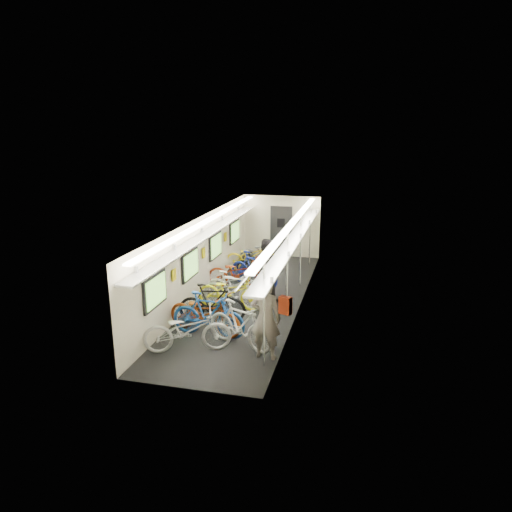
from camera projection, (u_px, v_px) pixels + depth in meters
The scene contains 17 objects.
train_car_shell at pixel (244, 239), 13.80m from camera, with size 10.00×10.00×10.00m.
bicycle_0 at pixel (187, 330), 10.16m from camera, with size 0.68×1.96×1.03m, color #B0AEB3.
bicycle_1 at pixel (208, 315), 10.90m from camera, with size 0.53×1.86×1.12m, color #1A4B9F.
bicycle_2 at pixel (205, 313), 11.08m from camera, with size 0.70×2.00×1.05m, color #8E370F.
bicycle_3 at pixel (212, 303), 11.73m from camera, with size 0.49×1.74×1.05m, color black.
bicycle_4 at pixel (230, 292), 12.65m from camera, with size 0.66×1.89×0.99m, color yellow.
bicycle_5 at pixel (232, 289), 12.74m from camera, with size 0.49×1.75×1.05m, color silver.
bicycle_6 at pixel (236, 283), 13.46m from camera, with size 0.61×1.74×0.92m, color #BCBAC0.
bicycle_7 at pixel (254, 269), 14.49m from camera, with size 0.53×1.87×1.12m, color navy.
bicycle_8 at pixel (238, 274), 14.17m from camera, with size 0.69×1.99×1.05m, color maroon.
bicycle_9 at pixel (256, 266), 15.04m from camera, with size 0.45×1.61×0.97m, color black.
bicycle_10 at pixel (251, 256), 16.32m from camera, with size 0.64×1.83×0.96m, color yellow.
bicycle_11 at pixel (240, 325), 10.36m from camera, with size 0.51×1.82×1.09m, color #BDBDBF.
bicycle_12 at pixel (265, 252), 16.74m from camera, with size 0.66×1.90×1.00m, color slate.
passenger_near at pixel (266, 319), 9.78m from camera, with size 0.67×0.44×1.83m, color gray.
passenger_mid at pixel (266, 270), 13.17m from camera, with size 0.90×0.70×1.85m, color black.
backpack at pixel (285, 305), 9.53m from camera, with size 0.26×0.14×0.38m, color red.
Camera 1 is at (3.11, -12.28, 4.80)m, focal length 32.00 mm.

